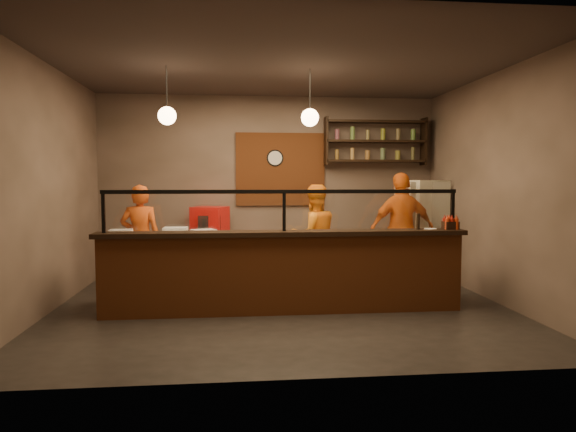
{
  "coord_description": "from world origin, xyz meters",
  "views": [
    {
      "loc": [
        -0.62,
        -6.75,
        1.7
      ],
      "look_at": [
        0.11,
        0.3,
        1.21
      ],
      "focal_mm": 32.0,
      "sensor_mm": 36.0,
      "label": 1
    }
  ],
  "objects": [
    {
      "name": "floor",
      "position": [
        0.0,
        0.0,
        0.0
      ],
      "size": [
        6.0,
        6.0,
        0.0
      ],
      "primitive_type": "plane",
      "color": "black",
      "rests_on": "ground"
    },
    {
      "name": "worktop_cabinet",
      "position": [
        0.0,
        0.2,
        0.42
      ],
      "size": [
        4.6,
        0.75,
        0.85
      ],
      "primitive_type": "cube",
      "color": "gray",
      "rests_on": "floor"
    },
    {
      "name": "wall_clock",
      "position": [
        0.1,
        2.46,
        2.1
      ],
      "size": [
        0.3,
        0.04,
        0.3
      ],
      "primitive_type": "cylinder",
      "rotation": [
        1.57,
        0.0,
        0.0
      ],
      "color": "black",
      "rests_on": "wall_back"
    },
    {
      "name": "wall_shelving",
      "position": [
        1.9,
        2.32,
        2.4
      ],
      "size": [
        1.84,
        0.28,
        0.85
      ],
      "color": "black",
      "rests_on": "wall_back"
    },
    {
      "name": "wall_front",
      "position": [
        0.0,
        -2.5,
        1.6
      ],
      "size": [
        6.0,
        0.0,
        6.0
      ],
      "primitive_type": "plane",
      "rotation": [
        -1.57,
        0.0,
        0.0
      ],
      "color": "#766057",
      "rests_on": "floor"
    },
    {
      "name": "fridge",
      "position": [
        2.6,
        1.78,
        0.85
      ],
      "size": [
        0.9,
        0.87,
        1.7
      ],
      "primitive_type": "cube",
      "rotation": [
        0.0,
        0.0,
        0.36
      ],
      "color": "beige",
      "rests_on": "floor"
    },
    {
      "name": "pizza_dough",
      "position": [
        0.37,
        0.19,
        0.91
      ],
      "size": [
        0.59,
        0.59,
        0.01
      ],
      "primitive_type": "cylinder",
      "rotation": [
        0.0,
        0.0,
        -0.17
      ],
      "color": "beige",
      "rests_on": "worktop"
    },
    {
      "name": "wall_left",
      "position": [
        -3.0,
        0.0,
        1.6
      ],
      "size": [
        0.0,
        5.0,
        5.0
      ],
      "primitive_type": "plane",
      "rotation": [
        1.57,
        0.0,
        1.57
      ],
      "color": "#766057",
      "rests_on": "floor"
    },
    {
      "name": "brick_patch",
      "position": [
        0.2,
        2.47,
        1.9
      ],
      "size": [
        1.6,
        0.04,
        1.3
      ],
      "primitive_type": "cube",
      "color": "brown",
      "rests_on": "wall_back"
    },
    {
      "name": "red_cooler",
      "position": [
        -1.05,
        2.15,
        0.62
      ],
      "size": [
        0.68,
        0.66,
        1.25
      ],
      "primitive_type": "cube",
      "rotation": [
        0.0,
        0.0,
        -0.39
      ],
      "color": "red",
      "rests_on": "floor"
    },
    {
      "name": "wall_back",
      "position": [
        0.0,
        2.5,
        1.6
      ],
      "size": [
        6.0,
        0.0,
        6.0
      ],
      "primitive_type": "plane",
      "rotation": [
        1.57,
        0.0,
        0.0
      ],
      "color": "#766057",
      "rests_on": "floor"
    },
    {
      "name": "small_plate",
      "position": [
        1.93,
        -0.28,
        1.07
      ],
      "size": [
        0.2,
        0.2,
        0.01
      ],
      "primitive_type": "cylinder",
      "rotation": [
        0.0,
        0.0,
        -0.3
      ],
      "color": "silver",
      "rests_on": "counter_ledge"
    },
    {
      "name": "pendant_left",
      "position": [
        -1.5,
        0.2,
        2.55
      ],
      "size": [
        0.24,
        0.24,
        0.77
      ],
      "color": "black",
      "rests_on": "ceiling"
    },
    {
      "name": "worktop",
      "position": [
        0.0,
        0.2,
        0.88
      ],
      "size": [
        4.6,
        0.75,
        0.05
      ],
      "primitive_type": "cube",
      "color": "silver",
      "rests_on": "worktop_cabinet"
    },
    {
      "name": "prep_tub_a",
      "position": [
        -2.15,
        0.31,
        0.97
      ],
      "size": [
        0.29,
        0.24,
        0.14
      ],
      "primitive_type": "cube",
      "rotation": [
        0.0,
        0.0,
        0.03
      ],
      "color": "silver",
      "rests_on": "worktop"
    },
    {
      "name": "wall_right",
      "position": [
        3.0,
        0.0,
        1.6
      ],
      "size": [
        0.0,
        5.0,
        5.0
      ],
      "primitive_type": "plane",
      "rotation": [
        1.57,
        0.0,
        -1.57
      ],
      "color": "#766057",
      "rests_on": "floor"
    },
    {
      "name": "counter_ledge",
      "position": [
        0.0,
        -0.3,
        1.03
      ],
      "size": [
        4.7,
        0.37,
        0.06
      ],
      "primitive_type": "cube",
      "color": "black",
      "rests_on": "service_counter"
    },
    {
      "name": "prep_tub_b",
      "position": [
        -1.43,
        0.36,
        0.98
      ],
      "size": [
        0.32,
        0.26,
        0.16
      ],
      "primitive_type": "cube",
      "rotation": [
        0.0,
        0.0,
        -0.02
      ],
      "color": "white",
      "rests_on": "worktop"
    },
    {
      "name": "sneeze_guard",
      "position": [
        0.0,
        -0.3,
        1.37
      ],
      "size": [
        4.5,
        0.05,
        0.52
      ],
      "color": "white",
      "rests_on": "counter_ledge"
    },
    {
      "name": "condiment_caddy",
      "position": [
        2.2,
        -0.29,
        1.11
      ],
      "size": [
        0.2,
        0.17,
        0.1
      ],
      "primitive_type": "cube",
      "rotation": [
        0.0,
        0.0,
        0.14
      ],
      "color": "black",
      "rests_on": "counter_ledge"
    },
    {
      "name": "rolling_pin",
      "position": [
        -1.32,
        0.29,
        0.93
      ],
      "size": [
        0.4,
        0.11,
        0.07
      ],
      "primitive_type": "cylinder",
      "rotation": [
        0.0,
        1.57,
        -0.11
      ],
      "color": "yellow",
      "rests_on": "worktop"
    },
    {
      "name": "ceiling",
      "position": [
        0.0,
        0.0,
        3.2
      ],
      "size": [
        6.0,
        6.0,
        0.0
      ],
      "primitive_type": "plane",
      "rotation": [
        3.14,
        0.0,
        0.0
      ],
      "color": "#3B312E",
      "rests_on": "wall_back"
    },
    {
      "name": "cook_left",
      "position": [
        -2.05,
        1.17,
        0.82
      ],
      "size": [
        0.6,
        0.4,
        1.64
      ],
      "primitive_type": "imported",
      "rotation": [
        0.0,
        0.0,
        3.13
      ],
      "color": "#D34C13",
      "rests_on": "floor"
    },
    {
      "name": "pendant_right",
      "position": [
        0.4,
        0.2,
        2.55
      ],
      "size": [
        0.24,
        0.24,
        0.77
      ],
      "color": "black",
      "rests_on": "ceiling"
    },
    {
      "name": "prep_tub_c",
      "position": [
        -1.04,
        0.13,
        0.97
      ],
      "size": [
        0.37,
        0.34,
        0.15
      ],
      "primitive_type": "cube",
      "rotation": [
        0.0,
        0.0,
        0.42
      ],
      "color": "silver",
      "rests_on": "worktop"
    },
    {
      "name": "pepper_mill",
      "position": [
        1.76,
        -0.28,
        1.16
      ],
      "size": [
        0.06,
        0.06,
        0.2
      ],
      "primitive_type": "cylinder",
      "rotation": [
        0.0,
        0.0,
        -0.38
      ],
      "color": "black",
      "rests_on": "counter_ledge"
    },
    {
      "name": "cook_right",
      "position": [
        2.04,
        1.19,
        0.91
      ],
      "size": [
        1.1,
        0.53,
        1.83
      ],
      "primitive_type": "imported",
      "rotation": [
        0.0,
        0.0,
        3.22
      ],
      "color": "orange",
      "rests_on": "floor"
    },
    {
      "name": "service_counter",
      "position": [
        0.0,
        -0.3,
        0.5
      ],
      "size": [
        4.6,
        0.25,
        1.0
      ],
      "primitive_type": "cube",
      "color": "brown",
      "rests_on": "floor"
    },
    {
      "name": "cook_mid",
      "position": [
        0.61,
        1.16,
        0.82
      ],
      "size": [
        0.92,
        0.79,
        1.64
      ],
      "primitive_type": "imported",
      "rotation": [
        0.0,
        0.0,
        3.37
      ],
      "color": "orange",
      "rests_on": "floor"
    }
  ]
}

